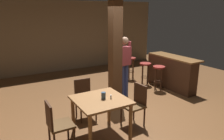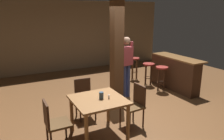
% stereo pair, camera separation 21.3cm
% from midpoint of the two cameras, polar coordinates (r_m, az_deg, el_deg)
% --- Properties ---
extents(ground_plane, '(10.80, 10.80, 0.00)m').
position_cam_midpoint_polar(ground_plane, '(5.62, 6.83, -10.09)').
color(ground_plane, brown).
extents(wall_back, '(8.00, 0.10, 2.80)m').
position_cam_midpoint_polar(wall_back, '(9.20, -9.04, 8.81)').
color(wall_back, '#756047').
rests_on(wall_back, ground_plane).
extents(pillar, '(0.28, 0.28, 2.80)m').
position_cam_midpoint_polar(pillar, '(5.77, 2.32, 5.29)').
color(pillar, '#4C301C').
rests_on(pillar, ground_plane).
extents(dining_table, '(0.96, 0.96, 0.78)m').
position_cam_midpoint_polar(dining_table, '(4.22, -2.08, -9.16)').
color(dining_table, brown).
rests_on(dining_table, ground_plane).
extents(chair_east, '(0.45, 0.45, 0.89)m').
position_cam_midpoint_polar(chair_east, '(4.69, 7.30, -8.61)').
color(chair_east, '#4C3319').
rests_on(chair_east, ground_plane).
extents(chair_west, '(0.42, 0.42, 0.89)m').
position_cam_midpoint_polar(chair_west, '(4.04, -13.51, -13.04)').
color(chair_west, '#4C3319').
rests_on(chair_west, ground_plane).
extents(chair_north, '(0.44, 0.44, 0.89)m').
position_cam_midpoint_polar(chair_north, '(5.04, -6.05, -6.85)').
color(chair_north, '#4C3319').
rests_on(chair_north, ground_plane).
extents(napkin_cup, '(0.09, 0.09, 0.13)m').
position_cam_midpoint_polar(napkin_cup, '(4.15, -1.33, -6.67)').
color(napkin_cup, '#33475B').
rests_on(napkin_cup, dining_table).
extents(salt_shaker, '(0.03, 0.03, 0.07)m').
position_cam_midpoint_polar(salt_shaker, '(4.16, 0.64, -7.01)').
color(salt_shaker, silver).
rests_on(salt_shaker, dining_table).
extents(standing_person, '(0.47, 0.26, 1.72)m').
position_cam_midpoint_polar(standing_person, '(6.03, 4.74, 1.82)').
color(standing_person, maroon).
rests_on(standing_person, ground_plane).
extents(bar_counter, '(0.56, 1.81, 1.01)m').
position_cam_midpoint_polar(bar_counter, '(7.13, 16.75, -0.72)').
color(bar_counter, brown).
rests_on(bar_counter, ground_plane).
extents(bar_stool_near, '(0.37, 0.37, 0.75)m').
position_cam_midpoint_polar(bar_stool_near, '(6.84, 13.72, -0.66)').
color(bar_stool_near, maroon).
rests_on(bar_stool_near, ground_plane).
extents(bar_stool_mid, '(0.38, 0.38, 0.73)m').
position_cam_midpoint_polar(bar_stool_mid, '(7.30, 10.35, 0.38)').
color(bar_stool_mid, maroon).
rests_on(bar_stool_mid, ground_plane).
extents(bar_stool_far, '(0.33, 0.33, 0.78)m').
position_cam_midpoint_polar(bar_stool_far, '(7.85, 6.73, 1.72)').
color(bar_stool_far, maroon).
rests_on(bar_stool_far, ground_plane).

